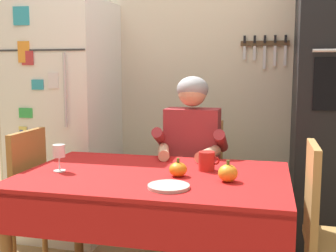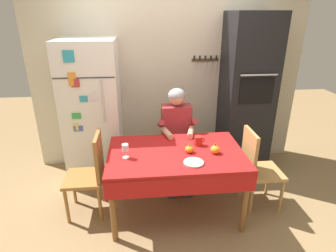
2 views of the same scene
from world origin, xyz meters
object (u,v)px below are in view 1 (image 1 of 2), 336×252
object	(u,v)px
refrigerator	(66,120)
wine_glass	(59,153)
dining_table	(153,190)
pumpkin_large	(178,169)
chair_left_side	(15,199)
pumpkin_medium	(228,173)
chair_behind_person	(195,180)
chair_right_side	(332,229)
coffee_mug	(207,161)
serving_tray	(169,187)
seated_person	(191,154)

from	to	relation	value
refrigerator	wine_glass	distance (m)	1.04
dining_table	pumpkin_large	xyz separation A→B (m)	(0.14, -0.01, 0.12)
chair_left_side	pumpkin_medium	distance (m)	1.33
chair_behind_person	chair_left_side	size ratio (longest dim) A/B	1.00
chair_behind_person	chair_right_side	world-z (taller)	same
dining_table	coffee_mug	xyz separation A→B (m)	(0.26, 0.16, 0.14)
serving_tray	chair_left_side	bearing A→B (deg)	162.41
chair_behind_person	pumpkin_medium	distance (m)	0.94
seated_person	pumpkin_large	size ratio (longest dim) A/B	12.98
coffee_mug	pumpkin_medium	bearing A→B (deg)	-56.99
refrigerator	pumpkin_medium	xyz separation A→B (m)	(1.35, -0.93, -0.12)
chair_left_side	pumpkin_medium	size ratio (longest dim) A/B	8.59
chair_behind_person	chair_left_side	xyz separation A→B (m)	(-0.99, -0.69, 0.00)
dining_table	chair_left_side	world-z (taller)	chair_left_side
refrigerator	pumpkin_medium	bearing A→B (deg)	-34.74
chair_left_side	pumpkin_large	world-z (taller)	chair_left_side
wine_glass	refrigerator	bearing A→B (deg)	115.14
pumpkin_medium	serving_tray	world-z (taller)	pumpkin_medium
chair_right_side	pumpkin_large	world-z (taller)	chair_right_side
chair_right_side	coffee_mug	world-z (taller)	chair_right_side
dining_table	chair_left_side	size ratio (longest dim) A/B	1.51
pumpkin_large	coffee_mug	bearing A→B (deg)	52.01
refrigerator	dining_table	size ratio (longest dim) A/B	1.29
serving_tray	chair_behind_person	bearing A→B (deg)	92.87
chair_left_side	serving_tray	size ratio (longest dim) A/B	4.74
coffee_mug	serving_tray	size ratio (longest dim) A/B	0.59
chair_right_side	serving_tray	world-z (taller)	chair_right_side
wine_glass	pumpkin_large	bearing A→B (deg)	4.11
dining_table	coffee_mug	world-z (taller)	coffee_mug
chair_behind_person	pumpkin_medium	xyz separation A→B (m)	(0.31, -0.84, 0.27)
dining_table	wine_glass	xyz separation A→B (m)	(-0.51, -0.05, 0.19)
chair_behind_person	pumpkin_medium	size ratio (longest dim) A/B	8.59
seated_person	pumpkin_medium	distance (m)	0.72
refrigerator	chair_left_side	world-z (taller)	refrigerator
seated_person	pumpkin_medium	world-z (taller)	seated_person
refrigerator	chair_behind_person	size ratio (longest dim) A/B	1.94
chair_behind_person	chair_right_side	distance (m)	1.11
dining_table	wine_glass	bearing A→B (deg)	-174.08
seated_person	coffee_mug	distance (m)	0.48
seated_person	serving_tray	size ratio (longest dim) A/B	6.35
chair_right_side	pumpkin_medium	bearing A→B (deg)	-170.10
seated_person	serving_tray	world-z (taller)	seated_person
refrigerator	pumpkin_large	size ratio (longest dim) A/B	18.77
chair_behind_person	dining_table	bearing A→B (deg)	-96.38
chair_behind_person	pumpkin_large	xyz separation A→B (m)	(0.05, -0.80, 0.27)
dining_table	pumpkin_medium	xyz separation A→B (m)	(0.40, -0.05, 0.13)
seated_person	pumpkin_medium	xyz separation A→B (m)	(0.31, -0.65, 0.05)
refrigerator	chair_right_side	world-z (taller)	refrigerator
seated_person	chair_left_side	size ratio (longest dim) A/B	1.34
refrigerator	serving_tray	world-z (taller)	refrigerator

